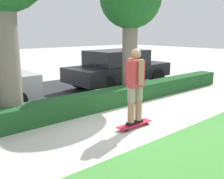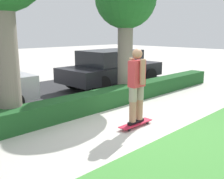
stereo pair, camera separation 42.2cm
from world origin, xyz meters
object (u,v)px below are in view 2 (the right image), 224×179
at_px(skateboard, 136,124).
at_px(tree_mid, 126,2).
at_px(parked_car_middle, 112,68).
at_px(skater_person, 137,84).

bearing_deg(skateboard, tree_mid, 47.97).
bearing_deg(parked_car_middle, skater_person, -129.06).
bearing_deg(skater_person, skateboard, -90.00).
bearing_deg(skateboard, parked_car_middle, 52.36).
relative_size(skater_person, tree_mid, 0.41).
distance_m(skateboard, skater_person, 0.97).
bearing_deg(parked_car_middle, tree_mid, -122.38).
xyz_separation_m(skater_person, parked_car_middle, (2.88, 3.73, -0.24)).
bearing_deg(tree_mid, skater_person, -132.03).
distance_m(skater_person, tree_mid, 3.57).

